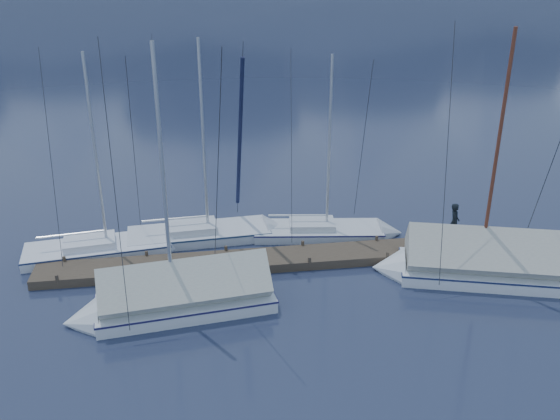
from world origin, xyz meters
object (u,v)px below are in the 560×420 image
(sailboat_open_left, at_px, (120,248))
(sailboat_open_mid, at_px, (220,234))
(sailboat_open_right, at_px, (337,232))
(sailboat_covered_near, at_px, (476,265))
(person, at_px, (454,222))
(sailboat_covered_far, at_px, (169,300))

(sailboat_open_left, bearing_deg, sailboat_open_mid, 10.22)
(sailboat_open_right, height_order, sailboat_covered_near, sailboat_covered_near)
(sailboat_open_mid, distance_m, person, 9.49)
(sailboat_covered_near, bearing_deg, sailboat_open_left, 162.88)
(sailboat_open_mid, xyz_separation_m, sailboat_covered_near, (9.00, -4.72, 0.33))
(sailboat_open_mid, height_order, sailboat_covered_far, sailboat_covered_far)
(sailboat_open_mid, relative_size, person, 5.64)
(sailboat_open_left, height_order, sailboat_open_mid, sailboat_open_mid)
(sailboat_open_left, distance_m, person, 13.27)
(sailboat_open_mid, relative_size, sailboat_covered_near, 0.91)
(sailboat_open_right, relative_size, sailboat_covered_near, 0.84)
(sailboat_open_left, bearing_deg, sailboat_covered_near, -17.12)
(sailboat_open_mid, bearing_deg, sailboat_covered_near, -27.69)
(sailboat_open_left, xyz_separation_m, sailboat_covered_near, (12.99, -4.00, 0.34))
(sailboat_covered_far, bearing_deg, sailboat_covered_near, 3.86)
(sailboat_open_left, relative_size, sailboat_covered_far, 0.90)
(sailboat_covered_near, xyz_separation_m, person, (0.14, 2.36, 0.64))
(sailboat_open_left, height_order, sailboat_covered_near, sailboat_covered_near)
(sailboat_open_left, bearing_deg, sailboat_covered_far, -66.40)
(sailboat_open_left, bearing_deg, sailboat_open_right, 1.15)
(sailboat_open_left, xyz_separation_m, person, (13.13, -1.64, 0.98))
(person, bearing_deg, sailboat_open_left, 100.32)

